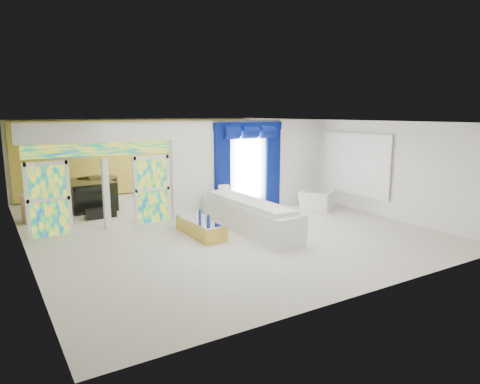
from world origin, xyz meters
TOP-DOWN VIEW (x-y plane):
  - floor at (0.00, 0.00)m, footprint 12.00×12.00m
  - dividing_wall at (2.15, 1.00)m, footprint 5.70×0.18m
  - dividing_header at (-2.85, 1.00)m, footprint 4.30×0.18m
  - stained_panel_left at (-4.28, 1.00)m, footprint 0.95×0.04m
  - stained_panel_right at (-1.42, 1.00)m, footprint 0.95×0.04m
  - stained_transom at (-2.85, 1.00)m, footprint 4.00×0.05m
  - window_pane at (1.90, 0.90)m, footprint 1.00×0.02m
  - blue_drape_left at (0.90, 0.87)m, footprint 0.55×0.10m
  - blue_drape_right at (2.90, 0.87)m, footprint 0.55×0.10m
  - blue_pelmet at (1.90, 0.87)m, footprint 2.60×0.12m
  - wall_mirror at (4.94, -1.00)m, footprint 0.04×2.70m
  - gold_curtains at (0.00, 5.90)m, footprint 9.70×0.12m
  - white_sofa at (0.52, -1.31)m, footprint 0.91×4.02m
  - coffee_table at (-0.83, -1.01)m, footprint 0.66×1.91m
  - console_table at (1.17, 0.73)m, footprint 1.17×0.41m
  - table_lamp at (0.87, 0.73)m, footprint 0.36×0.36m
  - armchair at (3.82, -0.37)m, footprint 1.28×1.33m
  - grand_piano at (-2.65, 3.95)m, footprint 1.55×1.97m
  - piano_bench at (-2.65, 2.35)m, footprint 0.94×0.41m
  - tv_console at (-4.47, 2.88)m, footprint 0.67×0.63m
  - chandelier at (-2.30, 3.40)m, footprint 0.60×0.60m
  - decanters at (-0.82, -1.14)m, footprint 0.18×0.93m

SIDE VIEW (x-z plane):
  - floor at x=0.00m, z-range 0.00..0.00m
  - piano_bench at x=-2.65m, z-range 0.00..0.31m
  - console_table at x=1.17m, z-range 0.00..0.39m
  - coffee_table at x=-0.83m, z-range 0.00..0.42m
  - armchair at x=3.82m, z-range 0.00..0.66m
  - white_sofa at x=0.52m, z-range 0.00..0.76m
  - tv_console at x=-4.47m, z-range 0.00..0.86m
  - grand_piano at x=-2.65m, z-range 0.00..0.96m
  - decanters at x=-0.82m, z-range 0.39..0.63m
  - table_lamp at x=0.87m, z-range 0.39..0.97m
  - stained_panel_left at x=-4.28m, z-range 0.00..2.00m
  - stained_panel_right at x=-1.42m, z-range 0.00..2.00m
  - blue_drape_left at x=0.90m, z-range 0.00..2.80m
  - blue_drape_right at x=2.90m, z-range 0.00..2.80m
  - window_pane at x=1.90m, z-range 0.30..2.60m
  - dividing_wall at x=2.15m, z-range 0.00..3.00m
  - gold_curtains at x=0.00m, z-range 0.05..2.95m
  - wall_mirror at x=4.94m, z-range 0.60..2.50m
  - stained_transom at x=-2.85m, z-range 2.08..2.42m
  - chandelier at x=-2.30m, z-range 2.35..2.95m
  - dividing_header at x=-2.85m, z-range 2.45..3.00m
  - blue_pelmet at x=1.90m, z-range 2.69..2.94m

